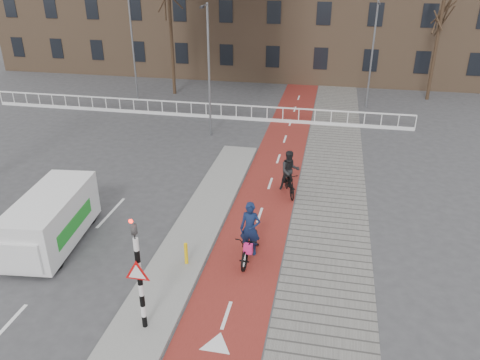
# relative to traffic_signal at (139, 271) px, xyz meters

# --- Properties ---
(ground) EXTENTS (120.00, 120.00, 0.00)m
(ground) POSITION_rel_traffic_signal_xyz_m (0.60, 2.02, -1.99)
(ground) COLOR #38383A
(ground) RESTS_ON ground
(bike_lane) EXTENTS (2.50, 60.00, 0.01)m
(bike_lane) POSITION_rel_traffic_signal_xyz_m (2.10, 12.02, -1.98)
(bike_lane) COLOR maroon
(bike_lane) RESTS_ON ground
(sidewalk) EXTENTS (3.00, 60.00, 0.01)m
(sidewalk) POSITION_rel_traffic_signal_xyz_m (4.90, 12.02, -1.98)
(sidewalk) COLOR slate
(sidewalk) RESTS_ON ground
(curb_island) EXTENTS (1.80, 16.00, 0.12)m
(curb_island) POSITION_rel_traffic_signal_xyz_m (-0.10, 6.02, -1.93)
(curb_island) COLOR gray
(curb_island) RESTS_ON ground
(traffic_signal) EXTENTS (0.80, 0.80, 3.68)m
(traffic_signal) POSITION_rel_traffic_signal_xyz_m (0.00, 0.00, 0.00)
(traffic_signal) COLOR black
(traffic_signal) RESTS_ON curb_island
(bollard) EXTENTS (0.12, 0.12, 0.77)m
(bollard) POSITION_rel_traffic_signal_xyz_m (0.24, 3.11, -1.48)
(bollard) COLOR yellow
(bollard) RESTS_ON curb_island
(cyclist_near) EXTENTS (0.87, 2.14, 2.16)m
(cyclist_near) POSITION_rel_traffic_signal_xyz_m (2.26, 3.94, -1.25)
(cyclist_near) COLOR black
(cyclist_near) RESTS_ON bike_lane
(cyclist_far) EXTENTS (1.10, 1.97, 2.02)m
(cyclist_far) POSITION_rel_traffic_signal_xyz_m (3.05, 9.11, -1.14)
(cyclist_far) COLOR black
(cyclist_far) RESTS_ON bike_lane
(van) EXTENTS (2.25, 4.59, 1.90)m
(van) POSITION_rel_traffic_signal_xyz_m (-4.87, 3.56, -0.99)
(van) COLOR silver
(van) RESTS_ON ground
(railing) EXTENTS (28.00, 0.10, 0.99)m
(railing) POSITION_rel_traffic_signal_xyz_m (-4.40, 19.02, -1.68)
(railing) COLOR silver
(railing) RESTS_ON ground
(tree_mid) EXTENTS (0.24, 0.24, 7.95)m
(tree_mid) POSITION_rel_traffic_signal_xyz_m (-7.37, 24.37, 1.99)
(tree_mid) COLOR black
(tree_mid) RESTS_ON ground
(tree_right) EXTENTS (0.24, 0.24, 6.96)m
(tree_right) POSITION_rel_traffic_signal_xyz_m (11.42, 26.52, 1.49)
(tree_right) COLOR black
(tree_right) RESTS_ON ground
(streetlight_near) EXTENTS (0.12, 0.12, 7.34)m
(streetlight_near) POSITION_rel_traffic_signal_xyz_m (-2.25, 15.80, 1.68)
(streetlight_near) COLOR slate
(streetlight_near) RESTS_ON ground
(streetlight_left) EXTENTS (0.12, 0.12, 7.67)m
(streetlight_left) POSITION_rel_traffic_signal_xyz_m (-9.53, 22.32, 1.84)
(streetlight_left) COLOR slate
(streetlight_left) RESTS_ON ground
(streetlight_right) EXTENTS (0.12, 0.12, 7.05)m
(streetlight_right) POSITION_rel_traffic_signal_xyz_m (6.91, 23.45, 1.53)
(streetlight_right) COLOR slate
(streetlight_right) RESTS_ON ground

